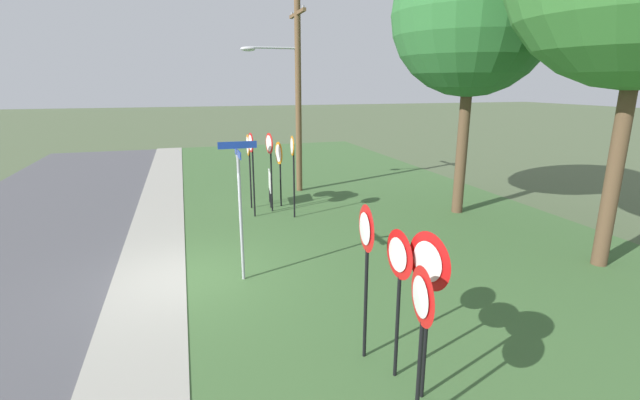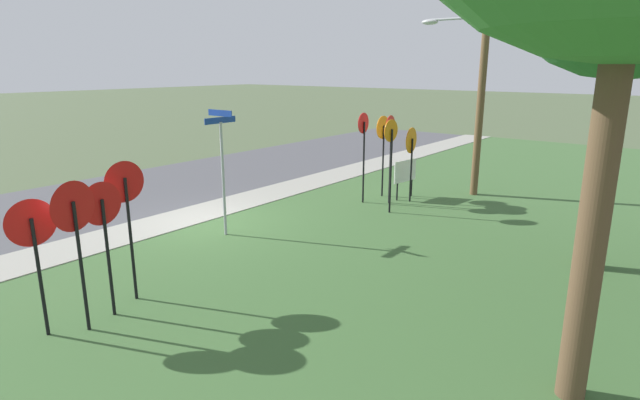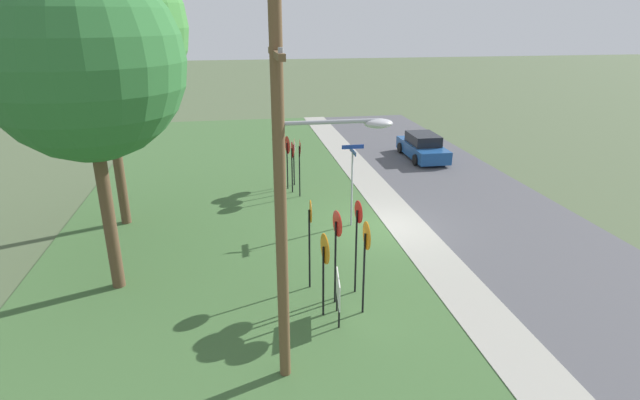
{
  "view_description": "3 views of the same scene",
  "coord_description": "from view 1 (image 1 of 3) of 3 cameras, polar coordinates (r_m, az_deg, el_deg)",
  "views": [
    {
      "loc": [
        9.78,
        0.2,
        4.36
      ],
      "look_at": [
        -0.52,
        3.37,
        1.5
      ],
      "focal_mm": 24.77,
      "sensor_mm": 36.0,
      "label": 1
    },
    {
      "loc": [
        8.73,
        10.72,
        4.18
      ],
      "look_at": [
        -0.21,
        3.81,
        1.22
      ],
      "focal_mm": 28.72,
      "sensor_mm": 36.0,
      "label": 2
    },
    {
      "loc": [
        -16.59,
        5.44,
        7.5
      ],
      "look_at": [
        -0.3,
        2.59,
        1.4
      ],
      "focal_mm": 27.95,
      "sensor_mm": 36.0,
      "label": 3
    }
  ],
  "objects": [
    {
      "name": "yield_sign_far_right",
      "position": [
        6.46,
        10.04,
        -8.89
      ],
      "size": [
        0.73,
        0.11,
        2.34
      ],
      "rotation": [
        0.0,
        0.0,
        0.05
      ],
      "color": "black",
      "rests_on": "grass_median"
    },
    {
      "name": "stop_sign_far_right",
      "position": [
        14.27,
        -3.53,
        5.18
      ],
      "size": [
        0.63,
        0.11,
        2.7
      ],
      "rotation": [
        0.0,
        0.0,
        -0.08
      ],
      "color": "black",
      "rests_on": "grass_median"
    },
    {
      "name": "notice_board",
      "position": [
        16.07,
        -6.51,
        2.24
      ],
      "size": [
        1.09,
        0.18,
        1.25
      ],
      "rotation": [
        0.0,
        0.0,
        -0.14
      ],
      "color": "black",
      "rests_on": "grass_median"
    },
    {
      "name": "ground_plane",
      "position": [
        10.71,
        -16.91,
        -9.84
      ],
      "size": [
        160.0,
        160.0,
        0.0
      ],
      "primitive_type": "plane",
      "color": "#4C5B3D"
    },
    {
      "name": "yield_sign_far_left",
      "position": [
        6.06,
        13.71,
        -9.65
      ],
      "size": [
        0.79,
        0.18,
        2.47
      ],
      "rotation": [
        0.0,
        0.0,
        0.19
      ],
      "color": "black",
      "rests_on": "grass_median"
    },
    {
      "name": "stop_sign_far_center",
      "position": [
        15.71,
        -5.3,
        5.2
      ],
      "size": [
        0.79,
        0.12,
        2.33
      ],
      "rotation": [
        0.0,
        0.0,
        0.09
      ],
      "color": "black",
      "rests_on": "grass_median"
    },
    {
      "name": "oak_tree_left",
      "position": [
        15.57,
        19.16,
        21.71
      ],
      "size": [
        5.05,
        5.05,
        8.93
      ],
      "color": "brown",
      "rests_on": "grass_median"
    },
    {
      "name": "sidewalk_strip",
      "position": [
        10.74,
        -21.25,
        -9.98
      ],
      "size": [
        44.0,
        1.6,
        0.06
      ],
      "primitive_type": "cube",
      "color": "#99968C",
      "rests_on": "ground_plane"
    },
    {
      "name": "yield_sign_near_left",
      "position": [
        6.79,
        5.88,
        -5.91
      ],
      "size": [
        0.74,
        0.12,
        2.57
      ],
      "rotation": [
        0.0,
        0.0,
        -0.08
      ],
      "color": "black",
      "rests_on": "grass_median"
    },
    {
      "name": "stop_sign_near_right",
      "position": [
        14.5,
        -8.79,
        5.42
      ],
      "size": [
        0.63,
        0.11,
        2.79
      ],
      "rotation": [
        0.0,
        0.0,
        0.07
      ],
      "color": "black",
      "rests_on": "grass_median"
    },
    {
      "name": "yield_sign_near_right",
      "position": [
        5.6,
        12.87,
        -13.93
      ],
      "size": [
        0.74,
        0.14,
        2.23
      ],
      "rotation": [
        0.0,
        0.0,
        -0.15
      ],
      "color": "black",
      "rests_on": "grass_median"
    },
    {
      "name": "utility_pole",
      "position": [
        17.82,
        -3.37,
        14.58
      ],
      "size": [
        2.1,
        2.32,
        7.79
      ],
      "color": "brown",
      "rests_on": "grass_median"
    },
    {
      "name": "stop_sign_near_left",
      "position": [
        15.05,
        -6.48,
        5.78
      ],
      "size": [
        0.7,
        0.13,
        2.72
      ],
      "rotation": [
        0.0,
        0.0,
        0.13
      ],
      "color": "black",
      "rests_on": "grass_median"
    },
    {
      "name": "street_name_post",
      "position": [
        9.74,
        -10.3,
        -0.04
      ],
      "size": [
        0.96,
        0.82,
        3.13
      ],
      "rotation": [
        0.0,
        0.0,
        -0.0
      ],
      "color": "#9EA0A8",
      "rests_on": "grass_median"
    },
    {
      "name": "grass_median",
      "position": [
        12.17,
        12.72,
        -6.4
      ],
      "size": [
        44.0,
        12.0,
        0.04
      ],
      "primitive_type": "cube",
      "color": "#3D6033",
      "rests_on": "ground_plane"
    },
    {
      "name": "stop_sign_far_left",
      "position": [
        15.57,
        -9.21,
        5.77
      ],
      "size": [
        0.74,
        0.09,
        2.62
      ],
      "rotation": [
        0.0,
        0.0,
        -0.02
      ],
      "color": "black",
      "rests_on": "grass_median"
    }
  ]
}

